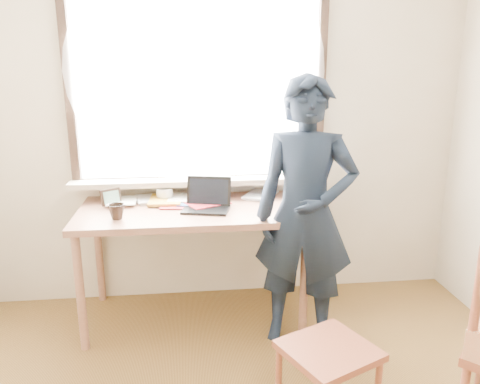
{
  "coord_description": "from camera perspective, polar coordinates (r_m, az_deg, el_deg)",
  "views": [
    {
      "loc": [
        -0.29,
        -1.4,
        1.74
      ],
      "look_at": [
        -0.02,
        0.95,
        1.1
      ],
      "focal_mm": 35.0,
      "sensor_mm": 36.0,
      "label": 1
    }
  ],
  "objects": [
    {
      "name": "room_shell",
      "position": [
        1.63,
        3.14,
        11.5
      ],
      "size": [
        3.52,
        4.02,
        2.61
      ],
      "color": "beige",
      "rests_on": "ground"
    },
    {
      "name": "desk",
      "position": [
        3.19,
        -5.77,
        -3.35
      ],
      "size": [
        1.52,
        0.76,
        0.81
      ],
      "color": "#8C5D46",
      "rests_on": "ground"
    },
    {
      "name": "laptop",
      "position": [
        3.12,
        -4.01,
        -1.19
      ],
      "size": [
        0.35,
        0.31,
        0.2
      ],
      "color": "black",
      "rests_on": "desk"
    },
    {
      "name": "mug_white",
      "position": [
        3.35,
        -9.18,
        -0.28
      ],
      "size": [
        0.16,
        0.16,
        0.09
      ],
      "primitive_type": "imported",
      "rotation": [
        0.0,
        0.0,
        0.63
      ],
      "color": "white",
      "rests_on": "desk"
    },
    {
      "name": "mug_dark",
      "position": [
        3.01,
        -14.8,
        -2.33
      ],
      "size": [
        0.14,
        0.14,
        0.1
      ],
      "primitive_type": "imported",
      "rotation": [
        0.0,
        0.0,
        -0.46
      ],
      "color": "black",
      "rests_on": "desk"
    },
    {
      "name": "mouse",
      "position": [
        3.11,
        3.33,
        -1.87
      ],
      "size": [
        0.08,
        0.06,
        0.03
      ],
      "primitive_type": "ellipsoid",
      "color": "black",
      "rests_on": "desk"
    },
    {
      "name": "desk_clutter",
      "position": [
        3.35,
        -8.06,
        -0.77
      ],
      "size": [
        0.72,
        0.46,
        0.03
      ],
      "color": "white",
      "rests_on": "desk"
    },
    {
      "name": "book_a",
      "position": [
        3.36,
        -12.51,
        -0.99
      ],
      "size": [
        0.23,
        0.28,
        0.02
      ],
      "primitive_type": "imported",
      "rotation": [
        0.0,
        0.0,
        0.22
      ],
      "color": "white",
      "rests_on": "desk"
    },
    {
      "name": "book_b",
      "position": [
        3.45,
        0.91,
        -0.24
      ],
      "size": [
        0.3,
        0.34,
        0.02
      ],
      "primitive_type": "imported",
      "rotation": [
        0.0,
        0.0,
        -0.47
      ],
      "color": "white",
      "rests_on": "desk"
    },
    {
      "name": "picture_frame",
      "position": [
        3.29,
        -15.46,
        -0.75
      ],
      "size": [
        0.13,
        0.09,
        0.11
      ],
      "color": "black",
      "rests_on": "desk"
    },
    {
      "name": "work_chair",
      "position": [
        2.47,
        10.73,
        -19.36
      ],
      "size": [
        0.53,
        0.52,
        0.42
      ],
      "color": "brown",
      "rests_on": "ground"
    },
    {
      "name": "person",
      "position": [
        2.91,
        7.96,
        -2.78
      ],
      "size": [
        0.71,
        0.57,
        1.7
      ],
      "primitive_type": "imported",
      "rotation": [
        0.0,
        0.0,
        -0.29
      ],
      "color": "black",
      "rests_on": "ground"
    }
  ]
}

